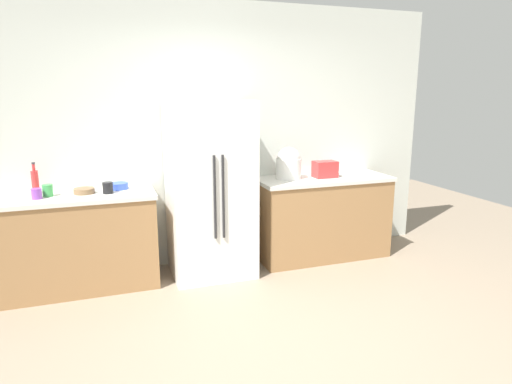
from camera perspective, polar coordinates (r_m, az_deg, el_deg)
The scene contains 14 objects.
ground_plane at distance 3.42m, azimuth 4.01°, elevation -19.47°, with size 10.00×10.00×0.00m, color gray.
kitchen_back_panel at distance 4.81m, azimuth -5.19°, elevation 7.18°, with size 5.00×0.10×2.72m, color silver.
counter_left at distance 4.51m, azimuth -21.61°, elevation -5.86°, with size 1.42×0.62×0.91m.
counter_right at distance 5.05m, azimuth 8.37°, elevation -3.14°, with size 1.48×0.62×0.91m.
refrigerator at distance 4.46m, azimuth -5.87°, elevation 0.33°, with size 0.80×0.71×1.74m.
toaster at distance 4.92m, azimuth 8.77°, elevation 2.88°, with size 0.25×0.17×0.18m, color red.
rice_cooker at distance 4.78m, azimuth 4.18°, elevation 3.60°, with size 0.27×0.27×0.34m.
bottle_a at distance 4.57m, azimuth -26.31°, elevation 1.27°, with size 0.06×0.06×0.29m.
cup_a at distance 4.33m, azimuth -26.16°, elevation -0.20°, with size 0.09×0.09×0.09m, color purple.
cup_b at distance 4.32m, azimuth -18.35°, elevation 0.51°, with size 0.09×0.09×0.10m, color black.
cup_c at distance 4.39m, azimuth -25.00°, elevation 0.17°, with size 0.09×0.09×0.11m, color green.
cup_d at distance 5.09m, azimuth 9.83°, elevation 2.76°, with size 0.08×0.08×0.10m, color white.
bowl_a at distance 4.39m, azimuth -21.04°, elevation 0.14°, with size 0.19×0.19×0.05m, color brown.
bowl_b at distance 4.48m, azimuth -17.03°, elevation 0.74°, with size 0.17×0.17×0.06m, color blue.
Camera 1 is at (-1.17, -2.65, 1.83)m, focal length 31.41 mm.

